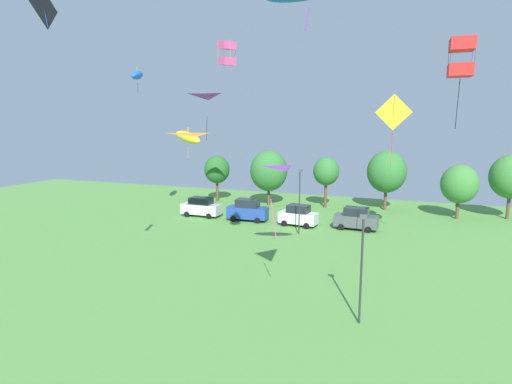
# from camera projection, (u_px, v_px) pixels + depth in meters

# --- Properties ---
(kite_flying_0) EXTENTS (1.22, 1.21, 1.52)m
(kite_flying_0) POSITION_uv_depth(u_px,v_px,m) (227.00, 53.00, 24.40)
(kite_flying_0) COLOR #E54C93
(kite_flying_2) EXTENTS (2.77, 4.30, 2.71)m
(kite_flying_2) POSITION_uv_depth(u_px,v_px,m) (137.00, 75.00, 42.42)
(kite_flying_2) COLOR blue
(kite_flying_3) EXTENTS (5.08, 3.67, 3.28)m
(kite_flying_3) POSITION_uv_depth(u_px,v_px,m) (188.00, 137.00, 43.20)
(kite_flying_3) COLOR yellow
(kite_flying_4) EXTENTS (3.56, 3.67, 0.34)m
(kite_flying_4) POSITION_uv_depth(u_px,v_px,m) (196.00, 149.00, 35.10)
(kite_flying_4) COLOR orange
(kite_flying_5) EXTENTS (2.70, 0.43, 5.44)m
(kite_flying_5) POSITION_uv_depth(u_px,v_px,m) (394.00, 114.00, 30.17)
(kite_flying_5) COLOR yellow
(kite_flying_6) EXTENTS (1.63, 1.64, 6.28)m
(kite_flying_6) POSITION_uv_depth(u_px,v_px,m) (461.00, 57.00, 27.94)
(kite_flying_6) COLOR red
(kite_flying_7) EXTENTS (0.55, 2.17, 2.22)m
(kite_flying_7) POSITION_uv_depth(u_px,v_px,m) (44.00, 6.00, 19.99)
(kite_flying_7) COLOR black
(kite_flying_8) EXTENTS (2.97, 2.30, 3.71)m
(kite_flying_8) POSITION_uv_depth(u_px,v_px,m) (208.00, 110.00, 43.55)
(kite_flying_8) COLOR purple
(kite_flying_9) EXTENTS (2.07, 2.65, 3.44)m
(kite_flying_9) POSITION_uv_depth(u_px,v_px,m) (260.00, 182.00, 22.39)
(kite_flying_9) COLOR purple
(parked_car_leftmost) EXTENTS (4.68, 1.94, 2.29)m
(parked_car_leftmost) POSITION_uv_depth(u_px,v_px,m) (201.00, 207.00, 46.84)
(parked_car_leftmost) COLOR silver
(parked_car_leftmost) RESTS_ON ground
(parked_car_second_from_left) EXTENTS (4.62, 2.20, 2.48)m
(parked_car_second_from_left) POSITION_uv_depth(u_px,v_px,m) (248.00, 210.00, 44.67)
(parked_car_second_from_left) COLOR #234299
(parked_car_second_from_left) RESTS_ON ground
(parked_car_third_from_left) EXTENTS (4.18, 2.31, 2.26)m
(parked_car_third_from_left) POSITION_uv_depth(u_px,v_px,m) (298.00, 216.00, 42.37)
(parked_car_third_from_left) COLOR silver
(parked_car_third_from_left) RESTS_ON ground
(parked_car_rightmost_in_row) EXTENTS (4.42, 2.09, 2.31)m
(parked_car_rightmost_in_row) POSITION_uv_depth(u_px,v_px,m) (356.00, 219.00, 40.82)
(parked_car_rightmost_in_row) COLOR #4C5156
(parked_car_rightmost_in_row) RESTS_ON ground
(light_post_0) EXTENTS (0.36, 0.20, 6.40)m
(light_post_0) POSITION_uv_depth(u_px,v_px,m) (299.00, 198.00, 38.68)
(light_post_0) COLOR #2D2D33
(light_post_0) RESTS_ON ground
(light_post_1) EXTENTS (0.36, 0.20, 5.98)m
(light_post_1) POSITION_uv_depth(u_px,v_px,m) (362.00, 263.00, 20.92)
(light_post_1) COLOR #2D2D33
(light_post_1) RESTS_ON ground
(treeline_tree_0) EXTENTS (3.56, 3.56, 6.46)m
(treeline_tree_0) POSITION_uv_depth(u_px,v_px,m) (217.00, 170.00, 56.20)
(treeline_tree_0) COLOR brown
(treeline_tree_0) RESTS_ON ground
(treeline_tree_1) EXTENTS (4.95, 4.95, 7.38)m
(treeline_tree_1) POSITION_uv_depth(u_px,v_px,m) (269.00, 171.00, 53.05)
(treeline_tree_1) COLOR brown
(treeline_tree_1) RESTS_ON ground
(treeline_tree_2) EXTENTS (3.33, 3.33, 6.60)m
(treeline_tree_2) POSITION_uv_depth(u_px,v_px,m) (326.00, 172.00, 51.50)
(treeline_tree_2) COLOR brown
(treeline_tree_2) RESTS_ON ground
(treeline_tree_3) EXTENTS (4.82, 4.82, 7.53)m
(treeline_tree_3) POSITION_uv_depth(u_px,v_px,m) (387.00, 172.00, 50.01)
(treeline_tree_3) COLOR brown
(treeline_tree_3) RESTS_ON ground
(treeline_tree_4) EXTENTS (4.02, 4.02, 6.25)m
(treeline_tree_4) POSITION_uv_depth(u_px,v_px,m) (459.00, 184.00, 45.14)
(treeline_tree_4) COLOR brown
(treeline_tree_4) RESTS_ON ground
(treeline_tree_5) EXTENTS (4.56, 4.56, 7.40)m
(treeline_tree_5) POSITION_uv_depth(u_px,v_px,m) (511.00, 177.00, 44.93)
(treeline_tree_5) COLOR brown
(treeline_tree_5) RESTS_ON ground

